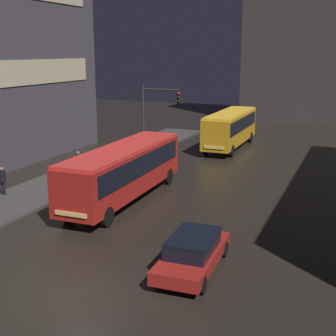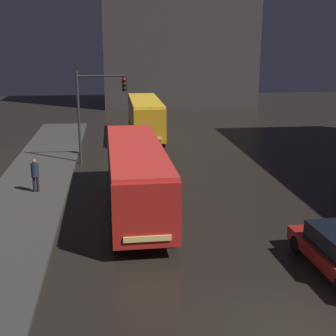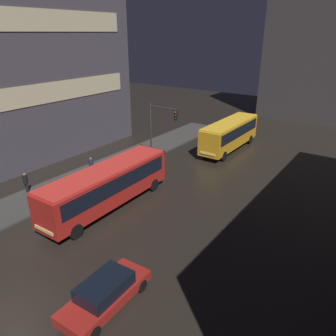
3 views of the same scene
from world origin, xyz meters
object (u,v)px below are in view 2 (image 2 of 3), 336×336
(bus_far, at_px, (145,115))
(pedestrian_far, at_px, (35,172))
(traffic_light_main, at_px, (96,102))
(bus_near, at_px, (136,171))

(bus_far, height_order, pedestrian_far, bus_far)
(pedestrian_far, height_order, traffic_light_main, traffic_light_main)
(pedestrian_far, xyz_separation_m, traffic_light_main, (3.00, 6.06, 2.79))
(bus_far, distance_m, traffic_light_main, 8.68)
(bus_far, height_order, traffic_light_main, traffic_light_main)
(bus_near, xyz_separation_m, traffic_light_main, (-1.98, 9.03, 2.06))
(bus_far, bearing_deg, bus_near, 84.30)
(bus_near, distance_m, bus_far, 16.73)
(pedestrian_far, relative_size, traffic_light_main, 0.29)
(pedestrian_far, bearing_deg, bus_near, 48.29)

